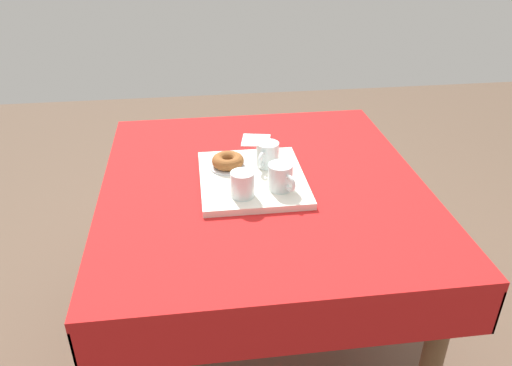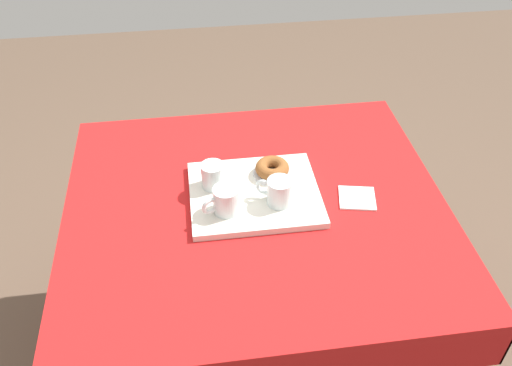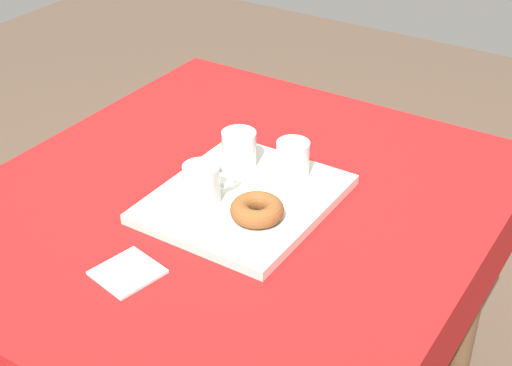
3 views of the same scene
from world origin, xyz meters
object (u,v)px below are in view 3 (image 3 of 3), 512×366
at_px(sugar_donut_left, 257,210).
at_px(tea_mug_right, 239,149).
at_px(water_glass_near, 293,161).
at_px(tea_mug_left, 203,184).
at_px(dining_table, 232,240).
at_px(paper_napkin, 128,272).
at_px(donut_plate_left, 257,219).
at_px(serving_tray, 244,199).

bearing_deg(sugar_donut_left, tea_mug_right, -137.30).
xyz_separation_m(water_glass_near, sugar_donut_left, (0.19, 0.03, -0.01)).
relative_size(tea_mug_left, tea_mug_right, 0.96).
bearing_deg(tea_mug_right, water_glass_near, 102.51).
height_order(dining_table, water_glass_near, water_glass_near).
bearing_deg(tea_mug_right, paper_napkin, 3.22).
distance_m(dining_table, donut_plate_left, 0.19).
bearing_deg(paper_napkin, tea_mug_right, -176.78).
bearing_deg(water_glass_near, dining_table, -33.01).
bearing_deg(serving_tray, donut_plate_left, 47.99).
bearing_deg(water_glass_near, paper_napkin, -12.74).
relative_size(dining_table, water_glass_near, 14.42).
relative_size(serving_tray, paper_napkin, 3.60).
xyz_separation_m(water_glass_near, donut_plate_left, (0.19, 0.03, -0.03)).
height_order(dining_table, paper_napkin, paper_napkin).
bearing_deg(tea_mug_left, donut_plate_left, 89.25).
bearing_deg(tea_mug_left, paper_napkin, 1.32).
distance_m(tea_mug_left, paper_napkin, 0.25).
xyz_separation_m(dining_table, water_glass_near, (-0.12, 0.08, 0.17)).
relative_size(tea_mug_left, paper_napkin, 0.97).
distance_m(dining_table, sugar_donut_left, 0.20).
bearing_deg(sugar_donut_left, water_glass_near, -171.40).
bearing_deg(water_glass_near, serving_tray, -19.93).
bearing_deg(serving_tray, sugar_donut_left, 47.99).
bearing_deg(sugar_donut_left, dining_table, -121.60).
xyz_separation_m(tea_mug_left, water_glass_near, (-0.19, 0.10, -0.00)).
bearing_deg(sugar_donut_left, paper_napkin, -27.33).
xyz_separation_m(tea_mug_right, paper_napkin, (0.40, 0.02, -0.06)).
bearing_deg(dining_table, water_glass_near, 146.99).
distance_m(serving_tray, water_glass_near, 0.14).
bearing_deg(paper_napkin, water_glass_near, 167.26).
bearing_deg(dining_table, donut_plate_left, 58.40).
xyz_separation_m(dining_table, sugar_donut_left, (0.07, 0.11, 0.16)).
distance_m(dining_table, serving_tray, 0.13).
relative_size(tea_mug_right, donut_plate_left, 0.93).
bearing_deg(donut_plate_left, dining_table, -121.60).
relative_size(tea_mug_left, sugar_donut_left, 1.00).
height_order(serving_tray, water_glass_near, water_glass_near).
height_order(donut_plate_left, paper_napkin, donut_plate_left).
bearing_deg(dining_table, serving_tray, 89.02).
xyz_separation_m(tea_mug_left, sugar_donut_left, (0.00, 0.13, -0.01)).
xyz_separation_m(tea_mug_right, sugar_donut_left, (0.16, 0.15, -0.01)).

